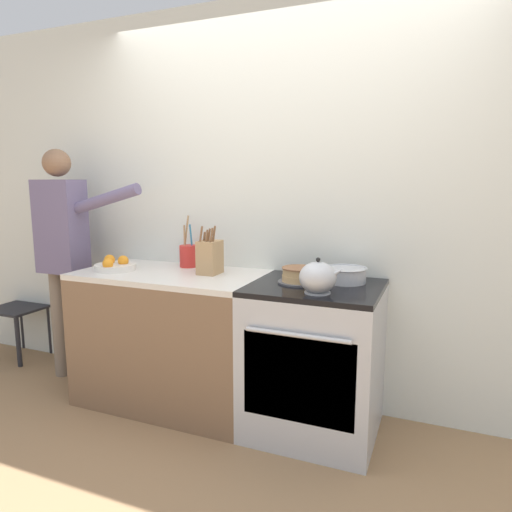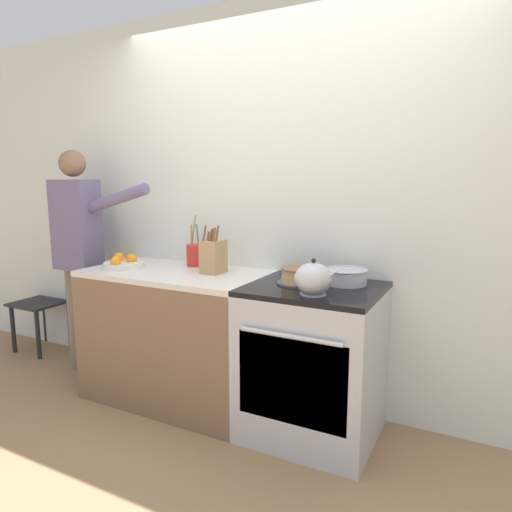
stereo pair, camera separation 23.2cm
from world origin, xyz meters
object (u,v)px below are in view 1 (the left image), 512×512
mixing_bowl (345,275)px  person_baker (63,244)px  utensil_crock (188,255)px  knife_block (210,257)px  fruit_bowl (115,265)px  stove_range (314,359)px  dining_chair (27,299)px  tea_kettle (318,278)px  layer_cake (299,276)px

mixing_bowl → person_baker: (-2.03, -0.10, 0.08)m
utensil_crock → person_baker: 0.96m
knife_block → fruit_bowl: 0.66m
stove_range → mixing_bowl: mixing_bowl is taller
knife_block → fruit_bowl: bearing=-168.4°
knife_block → utensil_crock: 0.29m
utensil_crock → mixing_bowl: bearing=-4.0°
utensil_crock → dining_chair: (-1.62, 0.05, -0.49)m
mixing_bowl → utensil_crock: utensil_crock is taller
tea_kettle → person_baker: person_baker is taller
stove_range → dining_chair: stove_range is taller
layer_cake → person_baker: 1.79m
knife_block → dining_chair: knife_block is taller
knife_block → person_baker: bearing=-178.9°
layer_cake → person_baker: bearing=179.5°
tea_kettle → fruit_bowl: 1.41m
tea_kettle → person_baker: (-1.95, 0.21, 0.05)m
layer_cake → mixing_bowl: layer_cake is taller
mixing_bowl → person_baker: size_ratio=0.15×
fruit_bowl → dining_chair: 1.35m
utensil_crock → layer_cake: bearing=-12.8°
tea_kettle → dining_chair: bearing=170.4°
knife_block → dining_chair: 1.95m
tea_kettle → fruit_bowl: bearing=175.7°
layer_cake → tea_kettle: size_ratio=1.02×
layer_cake → knife_block: knife_block is taller
dining_chair → tea_kettle: bearing=-12.5°
tea_kettle → mixing_bowl: (0.08, 0.31, -0.04)m
mixing_bowl → stove_range: bearing=-136.3°
tea_kettle → fruit_bowl: tea_kettle is taller
utensil_crock → fruit_bowl: size_ratio=1.30×
stove_range → knife_block: bearing=175.3°
stove_range → layer_cake: 0.50m
tea_kettle → knife_block: bearing=162.8°
stove_range → fruit_bowl: (-1.35, -0.07, 0.47)m
layer_cake → mixing_bowl: size_ratio=0.99×
stove_range → tea_kettle: size_ratio=3.67×
dining_chair → person_baker: bearing=-21.7°
utensil_crock → person_baker: size_ratio=0.21×
tea_kettle → person_baker: bearing=173.8°
fruit_bowl → dining_chair: size_ratio=0.32×
stove_range → utensil_crock: (-0.95, 0.21, 0.52)m
mixing_bowl → knife_block: 0.85m
stove_range → mixing_bowl: (0.14, 0.14, 0.49)m
stove_range → person_baker: 1.98m
layer_cake → person_baker: (-1.79, 0.02, 0.09)m
knife_block → stove_range: bearing=-4.7°
layer_cake → fruit_bowl: (-1.24, -0.09, -0.01)m
stove_range → person_baker: bearing=178.9°
fruit_bowl → knife_block: bearing=11.6°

